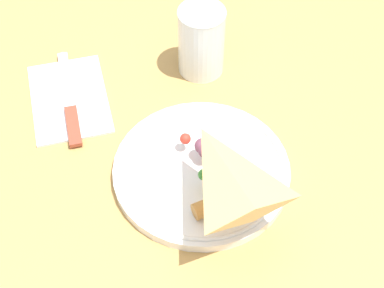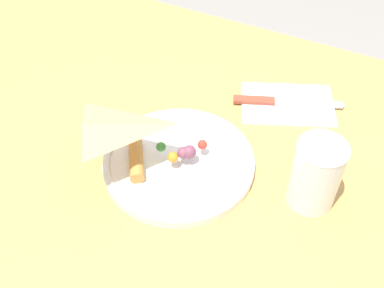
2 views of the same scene
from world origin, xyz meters
The scene contains 5 objects.
dining_table centered at (0.00, 0.00, 0.62)m, with size 1.27×0.89×0.70m.
plate_pizza centered at (0.03, -0.02, 0.72)m, with size 0.26×0.26×0.05m.
milk_glass centered at (0.25, 0.01, 0.76)m, with size 0.08×0.08×0.12m.
napkin_folded centered at (0.15, 0.21, 0.71)m, with size 0.21×0.18×0.00m.
butter_knife centered at (0.14, 0.21, 0.71)m, with size 0.21×0.10×0.01m.
Camera 1 is at (-0.48, -0.08, 1.42)m, focal length 55.00 mm.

